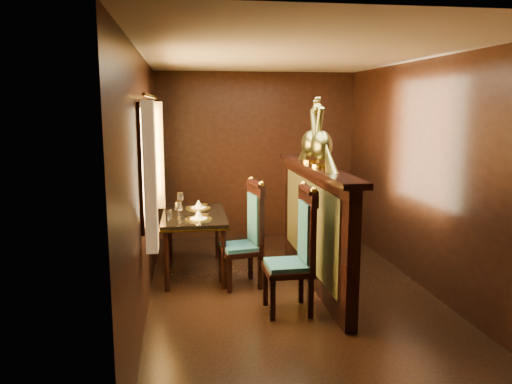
# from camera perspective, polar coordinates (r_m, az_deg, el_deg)

# --- Properties ---
(ground) EXTENTS (5.00, 5.00, 0.00)m
(ground) POSITION_cam_1_polar(r_m,az_deg,el_deg) (5.49, 4.05, -11.59)
(ground) COLOR black
(ground) RESTS_ON ground
(room_shell) EXTENTS (3.04, 5.04, 2.52)m
(room_shell) POSITION_cam_1_polar(r_m,az_deg,el_deg) (5.12, 3.28, 5.11)
(room_shell) COLOR black
(room_shell) RESTS_ON ground
(partition) EXTENTS (0.26, 2.70, 1.36)m
(partition) POSITION_cam_1_polar(r_m,az_deg,el_deg) (5.63, 6.67, -3.48)
(partition) COLOR black
(partition) RESTS_ON ground
(dining_table) EXTENTS (0.77, 1.26, 0.94)m
(dining_table) POSITION_cam_1_polar(r_m,az_deg,el_deg) (5.98, -7.13, -3.14)
(dining_table) COLOR black
(dining_table) RESTS_ON ground
(chair_left) EXTENTS (0.46, 0.51, 1.27)m
(chair_left) POSITION_cam_1_polar(r_m,az_deg,el_deg) (4.88, 5.01, -6.16)
(chair_left) COLOR black
(chair_left) RESTS_ON ground
(chair_right) EXTENTS (0.50, 0.52, 1.21)m
(chair_right) POSITION_cam_1_polar(r_m,az_deg,el_deg) (5.57, -0.72, -4.41)
(chair_right) COLOR black
(chair_right) RESTS_ON ground
(peacock_left) EXTENTS (0.23, 0.62, 0.73)m
(peacock_left) POSITION_cam_1_polar(r_m,az_deg,el_deg) (5.28, 7.54, 6.77)
(peacock_left) COLOR #1A4F38
(peacock_left) RESTS_ON partition
(peacock_right) EXTENTS (0.22, 0.59, 0.70)m
(peacock_right) POSITION_cam_1_polar(r_m,az_deg,el_deg) (5.69, 6.36, 6.86)
(peacock_right) COLOR #1A4F38
(peacock_right) RESTS_ON partition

